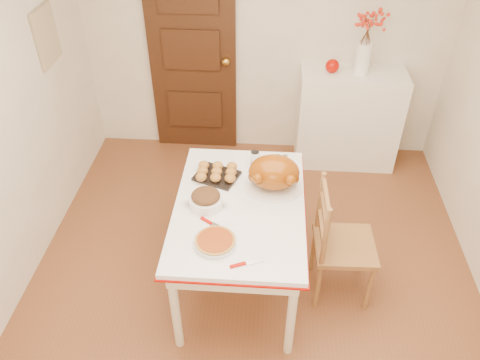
# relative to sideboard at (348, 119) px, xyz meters

# --- Properties ---
(floor) EXTENTS (3.50, 4.00, 0.00)m
(floor) POSITION_rel_sideboard_xyz_m (-0.85, -1.78, -0.49)
(floor) COLOR brown
(floor) RESTS_ON ground
(wall_back) EXTENTS (3.50, 0.00, 2.50)m
(wall_back) POSITION_rel_sideboard_xyz_m (-0.85, 0.22, 0.76)
(wall_back) COLOR silver
(wall_back) RESTS_ON ground
(door_back) EXTENTS (0.85, 0.06, 2.06)m
(door_back) POSITION_rel_sideboard_xyz_m (-1.55, 0.19, 0.54)
(door_back) COLOR #331B0D
(door_back) RESTS_ON ground
(photo_board) EXTENTS (0.03, 0.35, 0.45)m
(photo_board) POSITION_rel_sideboard_xyz_m (-2.58, -0.58, 1.01)
(photo_board) COLOR #CABF84
(photo_board) RESTS_ON ground
(sideboard) EXTENTS (0.99, 0.44, 0.99)m
(sideboard) POSITION_rel_sideboard_xyz_m (0.00, 0.00, 0.00)
(sideboard) COLOR white
(sideboard) RESTS_ON floor
(kitchen_table) EXTENTS (0.91, 1.33, 0.79)m
(kitchen_table) POSITION_rel_sideboard_xyz_m (-0.95, -1.71, -0.10)
(kitchen_table) COLOR white
(kitchen_table) RESTS_ON floor
(chair_oak) EXTENTS (0.44, 0.44, 0.97)m
(chair_oak) POSITION_rel_sideboard_xyz_m (-0.19, -1.72, -0.01)
(chair_oak) COLOR #995C2C
(chair_oak) RESTS_ON floor
(berry_vase) EXTENTS (0.31, 0.31, 0.60)m
(berry_vase) POSITION_rel_sideboard_xyz_m (0.05, 0.00, 0.79)
(berry_vase) COLOR white
(berry_vase) RESTS_ON sideboard
(apple) EXTENTS (0.13, 0.13, 0.13)m
(apple) POSITION_rel_sideboard_xyz_m (-0.22, 0.00, 0.56)
(apple) COLOR #A50800
(apple) RESTS_ON sideboard
(turkey_platter) EXTENTS (0.45, 0.38, 0.26)m
(turkey_platter) POSITION_rel_sideboard_xyz_m (-0.73, -1.51, 0.43)
(turkey_platter) COLOR brown
(turkey_platter) RESTS_ON kitchen_table
(pumpkin_pie) EXTENTS (0.30, 0.30, 0.06)m
(pumpkin_pie) POSITION_rel_sideboard_xyz_m (-1.08, -2.09, 0.33)
(pumpkin_pie) COLOR #8C350C
(pumpkin_pie) RESTS_ON kitchen_table
(stuffing_dish) EXTENTS (0.35, 0.31, 0.11)m
(stuffing_dish) POSITION_rel_sideboard_xyz_m (-1.18, -1.73, 0.36)
(stuffing_dish) COLOR brown
(stuffing_dish) RESTS_ON kitchen_table
(rolls_tray) EXTENTS (0.36, 0.33, 0.08)m
(rolls_tray) POSITION_rel_sideboard_xyz_m (-1.14, -1.41, 0.34)
(rolls_tray) COLOR olive
(rolls_tray) RESTS_ON kitchen_table
(pie_server) EXTENTS (0.22, 0.14, 0.01)m
(pie_server) POSITION_rel_sideboard_xyz_m (-0.87, -2.23, 0.31)
(pie_server) COLOR silver
(pie_server) RESTS_ON kitchen_table
(carving_knife) EXTENTS (0.25, 0.19, 0.01)m
(carving_knife) POSITION_rel_sideboard_xyz_m (-1.09, -1.93, 0.31)
(carving_knife) COLOR silver
(carving_knife) RESTS_ON kitchen_table
(drinking_glass) EXTENTS (0.08, 0.08, 0.11)m
(drinking_glass) POSITION_rel_sideboard_xyz_m (-0.87, -1.23, 0.36)
(drinking_glass) COLOR white
(drinking_glass) RESTS_ON kitchen_table
(shaker_pair) EXTENTS (0.10, 0.05, 0.09)m
(shaker_pair) POSITION_rel_sideboard_xyz_m (-0.67, -1.23, 0.35)
(shaker_pair) COLOR white
(shaker_pair) RESTS_ON kitchen_table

